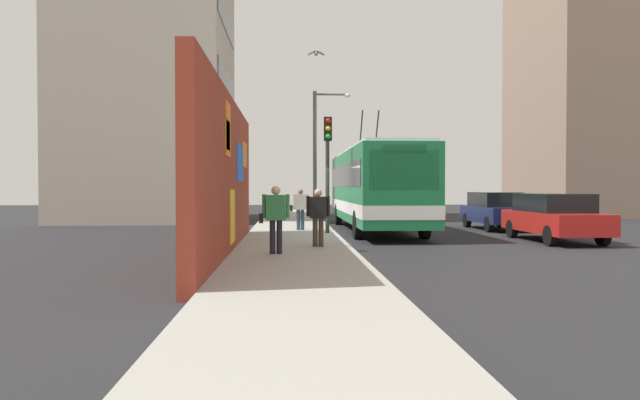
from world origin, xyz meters
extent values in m
plane|color=#232326|center=(0.00, 0.00, 0.00)|extent=(80.00, 80.00, 0.00)
cube|color=#9E9B93|center=(0.00, 1.60, 0.07)|extent=(48.00, 3.20, 0.15)
cube|color=maroon|center=(-4.69, 3.35, 2.06)|extent=(12.63, 0.30, 4.11)
cube|color=orange|center=(-0.50, 3.19, 2.87)|extent=(1.63, 0.02, 0.81)
cube|color=yellow|center=(-6.08, 3.19, 3.02)|extent=(0.89, 0.02, 0.69)
cube|color=blue|center=(-2.49, 3.19, 2.52)|extent=(2.11, 0.02, 1.09)
cube|color=yellow|center=(-4.96, 3.19, 1.04)|extent=(1.21, 0.02, 1.37)
cube|color=orange|center=(-5.99, 3.19, 3.17)|extent=(1.06, 0.02, 1.29)
cube|color=#B2A899|center=(12.53, 9.20, 10.40)|extent=(9.67, 8.16, 20.80)
cube|color=black|center=(12.53, 5.10, 4.40)|extent=(8.22, 0.04, 1.10)
cube|color=black|center=(12.53, 5.10, 7.60)|extent=(8.22, 0.04, 1.10)
cube|color=black|center=(12.53, 5.10, 10.80)|extent=(8.22, 0.04, 1.10)
cube|color=gray|center=(17.05, -17.00, 10.55)|extent=(9.95, 6.40, 21.10)
cube|color=black|center=(17.05, -20.22, 4.40)|extent=(8.46, 0.04, 1.10)
cube|color=black|center=(17.05, -20.22, 7.60)|extent=(8.46, 0.04, 1.10)
cube|color=black|center=(17.05, -20.22, 10.80)|extent=(8.46, 0.04, 1.10)
cube|color=#19723F|center=(3.90, -1.80, 1.83)|extent=(12.33, 2.55, 2.77)
cube|color=silver|center=(3.90, -1.80, 3.28)|extent=(11.84, 2.35, 0.12)
cube|color=white|center=(3.90, -1.80, 1.00)|extent=(12.35, 2.57, 0.44)
cube|color=black|center=(-2.24, -1.80, 2.32)|extent=(0.04, 2.17, 1.25)
cube|color=black|center=(3.90, -1.80, 2.25)|extent=(11.34, 2.58, 0.89)
cube|color=orange|center=(-2.23, -1.80, 2.97)|extent=(0.06, 1.40, 0.28)
cylinder|color=black|center=(5.75, -2.15, 4.12)|extent=(1.43, 0.06, 2.00)
cylinder|color=black|center=(5.75, -1.45, 4.12)|extent=(1.43, 0.06, 2.00)
cylinder|color=black|center=(-0.04, -2.96, 0.50)|extent=(1.00, 0.28, 1.00)
cylinder|color=black|center=(-0.04, -0.64, 0.50)|extent=(1.00, 0.28, 1.00)
cylinder|color=black|center=(7.85, -2.96, 0.50)|extent=(1.00, 0.28, 1.00)
cylinder|color=black|center=(7.85, -0.64, 0.50)|extent=(1.00, 0.28, 1.00)
cube|color=#B21E19|center=(-1.23, -7.00, 0.65)|extent=(4.65, 1.84, 0.66)
cube|color=black|center=(-1.14, -7.00, 1.28)|extent=(2.79, 1.65, 0.60)
cylinder|color=black|center=(-2.77, -7.82, 0.32)|extent=(0.64, 0.22, 0.64)
cylinder|color=black|center=(-2.77, -6.18, 0.32)|extent=(0.64, 0.22, 0.64)
cylinder|color=black|center=(0.30, -7.82, 0.32)|extent=(0.64, 0.22, 0.64)
cylinder|color=black|center=(0.30, -6.18, 0.32)|extent=(0.64, 0.22, 0.64)
cube|color=navy|center=(4.30, -7.00, 0.65)|extent=(4.41, 1.71, 0.66)
cube|color=black|center=(4.39, -7.00, 1.28)|extent=(2.65, 1.54, 0.60)
cylinder|color=black|center=(2.85, -7.76, 0.32)|extent=(0.64, 0.22, 0.64)
cylinder|color=black|center=(2.85, -6.24, 0.32)|extent=(0.64, 0.22, 0.64)
cylinder|color=black|center=(5.76, -7.76, 0.32)|extent=(0.64, 0.22, 0.64)
cylinder|color=black|center=(5.76, -6.24, 0.32)|extent=(0.64, 0.22, 0.64)
cylinder|color=#3F3326|center=(-3.97, 0.85, 0.54)|extent=(0.14, 0.14, 0.79)
cylinder|color=#3F3326|center=(-3.97, 1.01, 0.54)|extent=(0.14, 0.14, 0.79)
cube|color=black|center=(-3.97, 0.93, 1.24)|extent=(0.22, 0.46, 0.59)
cylinder|color=black|center=(-3.97, 0.65, 1.27)|extent=(0.09, 0.09, 0.56)
cylinder|color=black|center=(-3.97, 1.21, 1.27)|extent=(0.09, 0.09, 0.56)
sphere|color=tan|center=(-3.97, 0.93, 1.64)|extent=(0.21, 0.21, 0.21)
cylinder|color=#1E1E2D|center=(-5.69, 1.98, 0.57)|extent=(0.14, 0.14, 0.83)
cylinder|color=#1E1E2D|center=(-5.69, 2.15, 0.57)|extent=(0.14, 0.14, 0.83)
cube|color=#338C4C|center=(-5.69, 2.06, 1.29)|extent=(0.22, 0.48, 0.62)
cylinder|color=#338C4C|center=(-5.69, 1.77, 1.32)|extent=(0.09, 0.09, 0.59)
cylinder|color=#338C4C|center=(-5.69, 2.35, 1.32)|extent=(0.09, 0.09, 0.59)
sphere|color=beige|center=(-5.69, 2.06, 1.72)|extent=(0.22, 0.22, 0.22)
cube|color=black|center=(-5.69, 2.42, 1.03)|extent=(0.14, 0.10, 0.24)
cylinder|color=#2D3F59|center=(2.40, 1.21, 0.54)|extent=(0.14, 0.14, 0.78)
cylinder|color=#2D3F59|center=(2.40, 1.37, 0.54)|extent=(0.14, 0.14, 0.78)
cube|color=silver|center=(2.40, 1.29, 1.23)|extent=(0.22, 0.46, 0.59)
cylinder|color=silver|center=(2.40, 1.01, 1.25)|extent=(0.09, 0.09, 0.56)
cylinder|color=silver|center=(2.40, 1.57, 1.25)|extent=(0.09, 0.09, 0.56)
sphere|color=#936B4C|center=(2.40, 1.29, 1.62)|extent=(0.21, 0.21, 0.21)
cube|color=black|center=(2.40, 1.64, 0.98)|extent=(0.14, 0.10, 0.24)
cylinder|color=#2D382D|center=(0.87, 0.35, 2.23)|extent=(0.14, 0.14, 4.16)
cube|color=black|center=(0.65, 0.35, 3.86)|extent=(0.20, 0.28, 0.84)
sphere|color=red|center=(0.54, 0.35, 4.14)|extent=(0.18, 0.18, 0.18)
sphere|color=yellow|center=(0.54, 0.35, 3.86)|extent=(0.18, 0.18, 0.18)
sphere|color=green|center=(0.54, 0.35, 3.58)|extent=(0.18, 0.18, 0.18)
cylinder|color=#4C4C51|center=(8.55, 0.45, 3.31)|extent=(0.18, 0.18, 6.31)
cylinder|color=#4C4C51|center=(8.55, -0.35, 6.31)|extent=(0.10, 1.60, 0.10)
ellipsoid|color=silver|center=(8.55, -1.15, 6.26)|extent=(0.44, 0.28, 0.20)
ellipsoid|color=gray|center=(-0.54, 0.82, 6.22)|extent=(0.32, 0.14, 0.12)
cube|color=gray|center=(-0.54, 0.68, 6.25)|extent=(0.20, 0.26, 0.14)
cube|color=gray|center=(-0.54, 0.96, 6.25)|extent=(0.20, 0.26, 0.14)
camera|label=1|loc=(-20.23, 1.77, 1.79)|focal=33.18mm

